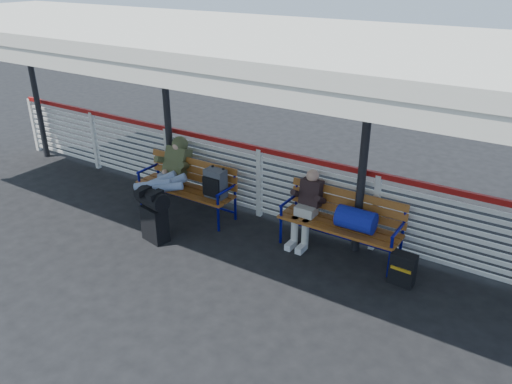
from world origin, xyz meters
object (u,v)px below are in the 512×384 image
Objects in this scene: luggage_stack at (154,213)px; companion_person at (307,207)px; suitcase_side at (403,269)px; traveler_man at (166,178)px; bench_right at (348,218)px; bench_left at (197,182)px.

companion_person is (1.97, 1.22, 0.13)m from luggage_stack.
companion_person is at bearing 171.77° from suitcase_side.
traveler_man is 3.60× the size of suitcase_side.
companion_person reaches higher than bench_right.
companion_person is 1.67m from suitcase_side.
bench_left reaches higher than luggage_stack.
bench_left is at bearing 100.28° from luggage_stack.
companion_person reaches higher than suitcase_side.
traveler_man reaches higher than companion_person.
luggage_stack is 3.69m from suitcase_side.
bench_right is (2.63, 1.23, 0.12)m from luggage_stack.
traveler_man is (-0.36, -0.34, 0.11)m from bench_left.
bench_right is 1.57× the size of companion_person.
traveler_man is at bearing -174.30° from suitcase_side.
companion_person is at bearing 5.43° from bench_left.
companion_person is 2.52× the size of suitcase_side.
bench_left is 1.96m from companion_person.
traveler_man is at bearing 127.82° from luggage_stack.
suitcase_side is (1.60, -0.30, -0.37)m from companion_person.
bench_left reaches higher than bench_right.
companion_person is (-0.66, -0.01, 0.01)m from bench_right.
bench_right is at bearing 1.05° from companion_person.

